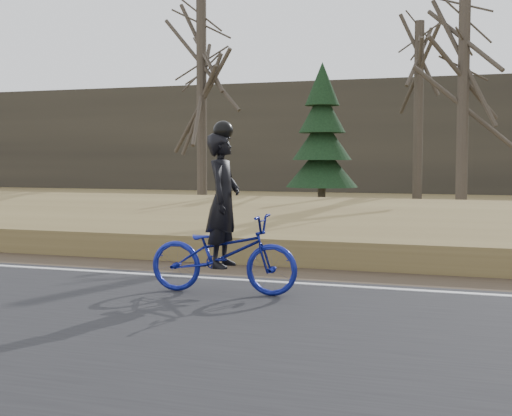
% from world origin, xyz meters
% --- Properties ---
extents(cyclist, '(2.04, 0.83, 2.26)m').
position_xyz_m(cyclist, '(-5.57, -0.81, 0.77)').
color(cyclist, navy).
rests_on(cyclist, road).
extents(bare_tree_far_left, '(0.36, 0.36, 8.22)m').
position_xyz_m(bare_tree_far_left, '(-12.30, 14.06, 4.11)').
color(bare_tree_far_left, '#453E32').
rests_on(bare_tree_far_left, ground).
extents(bare_tree_left, '(0.36, 0.36, 6.87)m').
position_xyz_m(bare_tree_left, '(-5.11, 17.53, 3.43)').
color(bare_tree_left, '#453E32').
rests_on(bare_tree_left, ground).
extents(bare_tree_near_left, '(0.36, 0.36, 7.46)m').
position_xyz_m(bare_tree_near_left, '(-3.29, 13.00, 3.73)').
color(bare_tree_near_left, '#453E32').
rests_on(bare_tree_near_left, ground).
extents(conifer, '(2.60, 2.60, 5.28)m').
position_xyz_m(conifer, '(-8.30, 15.68, 2.50)').
color(conifer, '#453E32').
rests_on(conifer, ground).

